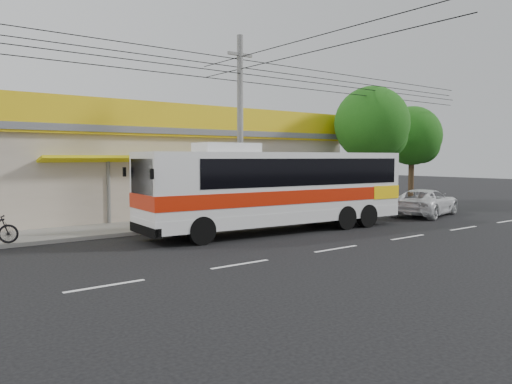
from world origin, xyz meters
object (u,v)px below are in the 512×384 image
at_px(coach_bus, 282,185).
at_px(utility_pole, 240,69).
at_px(white_car, 425,202).
at_px(tree_far, 414,138).
at_px(tree_near, 374,126).

relative_size(coach_bus, utility_pole, 0.35).
height_order(white_car, tree_far, tree_far).
distance_m(utility_pole, tree_far, 15.85).
bearing_deg(utility_pole, tree_near, 4.14).
bearing_deg(tree_near, utility_pole, -175.86).
bearing_deg(tree_far, white_car, -140.02).
xyz_separation_m(white_car, tree_near, (0.16, 3.58, 4.19)).
xyz_separation_m(coach_bus, utility_pole, (-0.34, 2.49, 5.06)).
relative_size(utility_pole, tree_far, 5.25).
xyz_separation_m(white_car, tree_far, (5.49, 4.60, 3.68)).
relative_size(white_car, tree_near, 0.70).
bearing_deg(utility_pole, white_car, -15.82).
distance_m(coach_bus, tree_far, 15.95).
xyz_separation_m(white_car, utility_pole, (-10.04, 2.85, 6.31)).
height_order(coach_bus, tree_far, tree_far).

